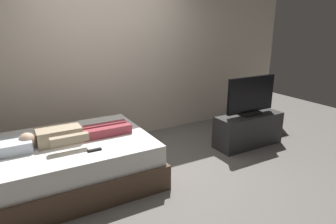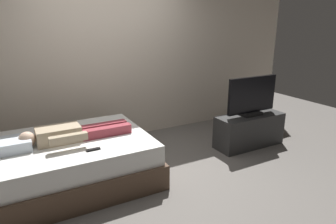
{
  "view_description": "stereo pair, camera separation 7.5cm",
  "coord_description": "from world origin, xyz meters",
  "px_view_note": "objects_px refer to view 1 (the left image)",
  "views": [
    {
      "loc": [
        -1.48,
        -3.0,
        1.87
      ],
      "look_at": [
        0.44,
        0.36,
        0.69
      ],
      "focal_mm": 31.82,
      "sensor_mm": 36.0,
      "label": 1
    },
    {
      "loc": [
        -1.41,
        -3.04,
        1.87
      ],
      "look_at": [
        0.44,
        0.36,
        0.69
      ],
      "focal_mm": 31.82,
      "sensor_mm": 36.0,
      "label": 2
    }
  ],
  "objects_px": {
    "remote": "(95,150)",
    "tv": "(251,97)",
    "pillow": "(7,147)",
    "person": "(71,134)",
    "bed": "(71,162)",
    "tv_stand": "(248,130)"
  },
  "relations": [
    {
      "from": "pillow",
      "to": "tv",
      "type": "bearing_deg",
      "value": -3.38
    },
    {
      "from": "pillow",
      "to": "tv",
      "type": "xyz_separation_m",
      "value": [
        3.29,
        -0.19,
        0.18
      ]
    },
    {
      "from": "pillow",
      "to": "person",
      "type": "relative_size",
      "value": 0.38
    },
    {
      "from": "pillow",
      "to": "bed",
      "type": "bearing_deg",
      "value": 0.0
    },
    {
      "from": "remote",
      "to": "tv",
      "type": "relative_size",
      "value": 0.17
    },
    {
      "from": "remote",
      "to": "pillow",
      "type": "bearing_deg",
      "value": 152.47
    },
    {
      "from": "tv_stand",
      "to": "bed",
      "type": "bearing_deg",
      "value": 175.82
    },
    {
      "from": "remote",
      "to": "tv",
      "type": "bearing_deg",
      "value": 5.28
    },
    {
      "from": "bed",
      "to": "pillow",
      "type": "distance_m",
      "value": 0.72
    },
    {
      "from": "pillow",
      "to": "person",
      "type": "bearing_deg",
      "value": -1.59
    },
    {
      "from": "person",
      "to": "remote",
      "type": "relative_size",
      "value": 8.4
    },
    {
      "from": "tv_stand",
      "to": "tv",
      "type": "height_order",
      "value": "tv"
    },
    {
      "from": "remote",
      "to": "tv",
      "type": "distance_m",
      "value": 2.5
    },
    {
      "from": "tv_stand",
      "to": "tv",
      "type": "bearing_deg",
      "value": 0.0
    },
    {
      "from": "bed",
      "to": "tv_stand",
      "type": "distance_m",
      "value": 2.67
    },
    {
      "from": "tv_stand",
      "to": "tv",
      "type": "relative_size",
      "value": 1.25
    },
    {
      "from": "pillow",
      "to": "person",
      "type": "distance_m",
      "value": 0.66
    },
    {
      "from": "pillow",
      "to": "tv_stand",
      "type": "relative_size",
      "value": 0.44
    },
    {
      "from": "remote",
      "to": "person",
      "type": "bearing_deg",
      "value": 110.47
    },
    {
      "from": "person",
      "to": "bed",
      "type": "bearing_deg",
      "value": 147.49
    },
    {
      "from": "bed",
      "to": "tv_stand",
      "type": "height_order",
      "value": "bed"
    },
    {
      "from": "person",
      "to": "tv_stand",
      "type": "relative_size",
      "value": 1.15
    }
  ]
}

